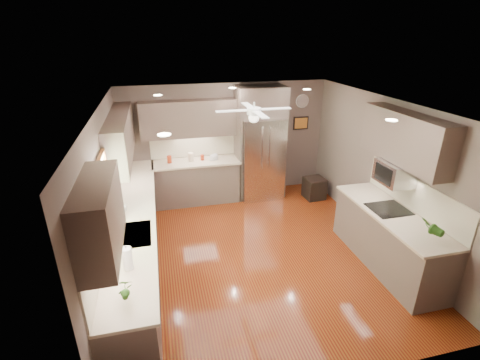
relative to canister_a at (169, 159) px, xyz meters
name	(u,v)px	position (x,y,z in m)	size (l,w,h in m)	color
floor	(257,252)	(1.27, -2.21, -1.02)	(5.00, 5.00, 0.00)	#51120A
ceiling	(260,106)	(1.27, -2.21, 1.48)	(5.00, 5.00, 0.00)	white
wall_back	(226,141)	(1.27, 0.29, 0.23)	(4.50, 4.50, 0.00)	brown
wall_front	(334,291)	(1.27, -4.71, 0.23)	(4.50, 4.50, 0.00)	brown
wall_left	(108,200)	(-0.98, -2.21, 0.23)	(5.00, 5.00, 0.00)	brown
wall_right	(384,173)	(3.52, -2.21, 0.23)	(5.00, 5.00, 0.00)	brown
canister_a	(169,159)	(0.00, 0.00, 0.00)	(0.09, 0.09, 0.15)	maroon
canister_c	(191,157)	(0.45, 0.00, 0.01)	(0.11, 0.11, 0.19)	#BCA58D
canister_d	(202,157)	(0.69, 0.01, -0.02)	(0.08, 0.08, 0.12)	maroon
soap_bottle	(123,208)	(-0.80, -2.07, 0.01)	(0.08, 0.08, 0.18)	white
potted_plant_left	(125,288)	(-0.66, -4.00, 0.06)	(0.15, 0.10, 0.29)	#285518
potted_plant_right	(431,227)	(3.18, -3.76, 0.09)	(0.19, 0.15, 0.34)	#285518
bowl	(214,159)	(0.94, -0.04, -0.05)	(0.22, 0.22, 0.06)	#BCA58D
left_run	(136,238)	(-0.68, -2.06, -0.54)	(0.65, 4.70, 1.45)	brown
back_run	(197,180)	(0.55, 0.00, -0.54)	(1.85, 0.65, 1.45)	brown
uppers	(203,138)	(0.53, -1.50, 0.85)	(4.50, 4.70, 0.95)	brown
window	(103,196)	(-0.95, -2.71, 0.53)	(0.05, 1.12, 0.92)	#BFF2B2
sink	(132,236)	(-0.66, -2.71, -0.11)	(0.50, 0.70, 0.32)	silver
refrigerator	(261,146)	(1.97, -0.05, 0.17)	(1.06, 0.75, 2.45)	silver
right_run	(389,238)	(3.20, -3.01, -0.54)	(0.70, 2.20, 1.45)	brown
microwave	(395,173)	(3.30, -2.76, 0.46)	(0.43, 0.55, 0.34)	silver
ceiling_fan	(254,113)	(1.27, -1.91, 1.31)	(1.18, 1.18, 0.32)	white
recessed_lights	(250,101)	(1.23, -1.81, 1.47)	(2.84, 3.14, 0.01)	white
wall_clock	(302,101)	(3.02, 0.27, 1.03)	(0.30, 0.03, 0.30)	white
framed_print	(301,123)	(3.02, 0.27, 0.53)	(0.36, 0.03, 0.30)	black
stool	(314,188)	(3.13, -0.49, -0.78)	(0.45, 0.45, 0.49)	black
paper_towel	(127,258)	(-0.66, -3.47, 0.06)	(0.12, 0.12, 0.29)	white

